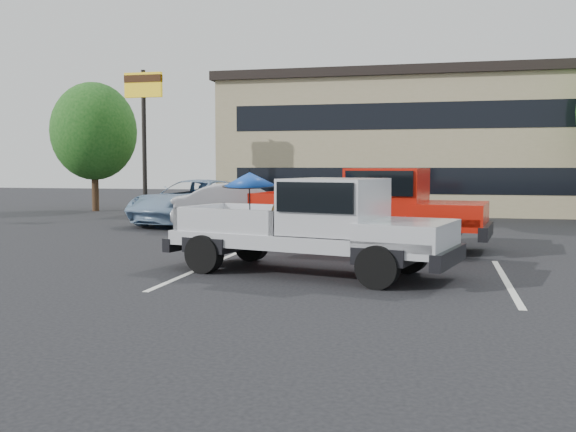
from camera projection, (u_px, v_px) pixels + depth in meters
name	position (u px, v px, depth m)	size (l,w,h in m)	color
ground	(327.00, 295.00, 10.55)	(90.00, 90.00, 0.00)	black
stripe_left	(200.00, 269.00, 13.18)	(0.12, 5.00, 0.01)	silver
stripe_right	(506.00, 281.00, 11.80)	(0.12, 5.00, 0.01)	silver
motel_building	(445.00, 143.00, 30.21)	(20.40, 8.40, 6.30)	tan
motel_sign	(144.00, 104.00, 26.06)	(1.60, 0.22, 6.00)	black
tree_left	(94.00, 131.00, 29.96)	(3.96, 3.96, 6.02)	#332114
tree_back	(527.00, 120.00, 32.12)	(4.68, 4.68, 7.11)	#332114
silver_pickup	(323.00, 221.00, 12.42)	(5.99, 3.27, 2.06)	black
red_pickup	(380.00, 205.00, 16.37)	(6.47, 2.96, 2.06)	black
silver_sedan	(245.00, 207.00, 21.00)	(1.64, 4.70, 1.55)	#9EA0A5
blue_suv	(196.00, 202.00, 23.53)	(2.68, 5.82, 1.62)	#7C9ABA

